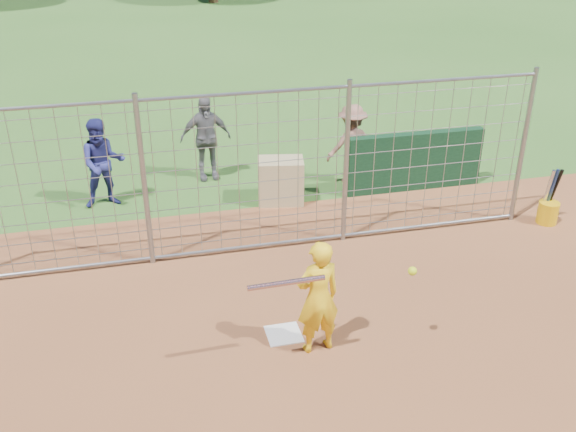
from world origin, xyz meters
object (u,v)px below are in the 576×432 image
object	(u,v)px
bystander_a	(103,163)
equipment_bin	(281,181)
batter	(318,297)
bystander_b	(206,138)
bystander_c	(351,144)
bucket_with_bats	(548,209)

from	to	relation	value
bystander_a	equipment_bin	xyz separation A→B (m)	(3.02, -0.59, -0.39)
equipment_bin	batter	bearing A→B (deg)	-86.31
bystander_b	bystander_c	bearing A→B (deg)	-21.25
bystander_a	equipment_bin	distance (m)	3.10
bystander_b	bystander_a	bearing A→B (deg)	-160.88
batter	bucket_with_bats	world-z (taller)	batter
bystander_c	bucket_with_bats	bearing A→B (deg)	127.09
bystander_c	bucket_with_bats	xyz separation A→B (m)	(2.65, -2.45, -0.52)
equipment_bin	bystander_b	bearing A→B (deg)	140.36
batter	bystander_a	distance (m)	5.40
batter	bystander_a	size ratio (longest dim) A/B	0.93
equipment_bin	bucket_with_bats	xyz separation A→B (m)	(4.15, -1.89, -0.15)
bystander_a	bucket_with_bats	size ratio (longest dim) A/B	1.63
bystander_a	bucket_with_bats	xyz separation A→B (m)	(7.17, -2.48, -0.55)
batter	bystander_c	bearing A→B (deg)	-122.41
batter	bystander_c	distance (m)	5.17
bystander_c	bucket_with_bats	distance (m)	3.64
bystander_b	equipment_bin	bearing A→B (deg)	-54.40
bystander_c	equipment_bin	size ratio (longest dim) A/B	1.91
batter	bystander_a	bearing A→B (deg)	-71.81
equipment_bin	bystander_c	bearing A→B (deg)	31.36
bystander_a	bystander_c	bearing A→B (deg)	-5.62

